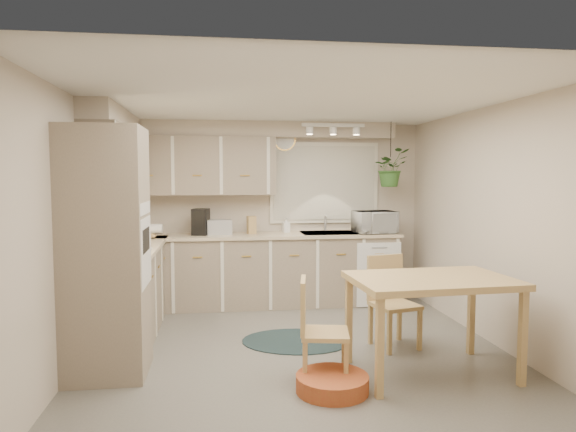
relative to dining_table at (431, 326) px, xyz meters
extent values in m
plane|color=#646158|center=(-1.05, 0.73, -0.42)|extent=(4.20, 4.20, 0.00)
plane|color=silver|center=(-1.05, 0.73, 1.98)|extent=(4.20, 4.20, 0.00)
cube|color=#B7A997|center=(-1.05, 2.83, 0.78)|extent=(4.00, 0.04, 2.40)
cube|color=#B7A997|center=(-1.05, -1.37, 0.78)|extent=(4.00, 0.04, 2.40)
cube|color=#B7A997|center=(-3.05, 0.73, 0.78)|extent=(0.04, 4.20, 2.40)
cube|color=#B7A997|center=(0.95, 0.73, 0.78)|extent=(0.04, 4.20, 2.40)
cube|color=gray|center=(-2.75, 1.61, 0.03)|extent=(0.60, 1.85, 0.90)
cube|color=gray|center=(-1.25, 2.53, 0.03)|extent=(3.60, 0.60, 0.90)
cube|color=#C5AF8F|center=(-2.74, 1.61, 0.50)|extent=(0.64, 1.89, 0.04)
cube|color=#C5AF8F|center=(-1.25, 2.52, 0.50)|extent=(3.64, 0.64, 0.04)
cube|color=gray|center=(-2.72, 0.36, 0.63)|extent=(0.65, 0.65, 2.10)
cube|color=silver|center=(-2.40, 0.36, 0.63)|extent=(0.02, 0.56, 0.58)
cube|color=gray|center=(-2.87, 1.73, 1.41)|extent=(0.35, 2.00, 0.75)
cube|color=gray|center=(-2.05, 2.66, 1.41)|extent=(2.00, 0.35, 0.75)
cube|color=#B7A997|center=(-2.90, 1.73, 1.88)|extent=(0.30, 2.00, 0.20)
cube|color=#B7A997|center=(-1.25, 2.68, 1.88)|extent=(3.60, 0.30, 0.20)
cube|color=silver|center=(-2.73, 1.03, 0.53)|extent=(0.52, 0.58, 0.02)
cube|color=silver|center=(-2.75, 1.03, 0.98)|extent=(0.40, 0.60, 0.14)
cube|color=beige|center=(-0.35, 2.80, 1.18)|extent=(1.40, 0.02, 1.00)
cube|color=beige|center=(-0.35, 2.81, 1.18)|extent=(1.50, 0.02, 1.10)
cube|color=#B1B3B9|center=(-0.35, 2.53, 0.48)|extent=(0.70, 0.48, 0.10)
cube|color=silver|center=(0.25, 2.22, 0.01)|extent=(0.58, 0.02, 0.83)
cube|color=silver|center=(-0.35, 2.28, 1.91)|extent=(0.80, 0.04, 0.04)
cylinder|color=gold|center=(-0.90, 2.80, 1.76)|extent=(0.30, 0.03, 0.30)
cube|color=tan|center=(0.00, 0.00, 0.00)|extent=(1.38, 0.96, 0.84)
cube|color=tan|center=(-0.92, -0.04, 0.01)|extent=(0.47, 0.47, 0.85)
cube|color=tan|center=(-0.07, 0.70, 0.03)|extent=(0.51, 0.51, 0.90)
ellipsoid|color=black|center=(-1.01, 1.00, -0.41)|extent=(1.25, 1.02, 0.01)
cylinder|color=#9D361F|center=(-0.91, -0.25, -0.35)|extent=(0.73, 0.73, 0.13)
imported|color=silver|center=(0.25, 2.43, 0.70)|extent=(0.57, 0.38, 0.36)
imported|color=silver|center=(-0.90, 2.68, 0.57)|extent=(0.14, 0.22, 0.09)
imported|color=#305C25|center=(0.45, 2.43, 1.33)|extent=(0.59, 0.62, 0.39)
cube|color=black|center=(-2.01, 2.53, 0.69)|extent=(0.24, 0.27, 0.34)
cube|color=#B1B3B9|center=(-1.78, 2.55, 0.62)|extent=(0.33, 0.20, 0.19)
cube|color=tan|center=(-1.36, 2.58, 0.64)|extent=(0.13, 0.13, 0.23)
camera|label=1|loc=(-1.77, -4.08, 1.27)|focal=32.00mm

